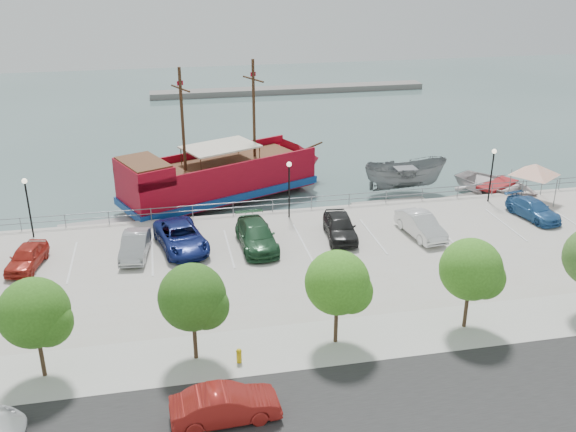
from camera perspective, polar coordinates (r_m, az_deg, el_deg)
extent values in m
plane|color=#405C58|center=(42.19, 1.88, -4.69)|extent=(160.00, 160.00, 0.00)
cube|color=#242424|center=(28.84, 9.56, -17.23)|extent=(100.00, 8.00, 0.04)
cube|color=#B6B5AF|center=(33.36, 5.91, -10.85)|extent=(100.00, 4.00, 0.05)
cylinder|color=slate|center=(48.35, -0.21, 1.53)|extent=(50.00, 0.06, 0.06)
cylinder|color=slate|center=(48.49, -0.21, 1.09)|extent=(50.00, 0.06, 0.06)
cube|color=slate|center=(95.26, 0.12, 11.15)|extent=(40.00, 3.00, 0.80)
cube|color=maroon|center=(52.92, -6.12, 3.22)|extent=(16.53, 10.93, 2.58)
cube|color=navy|center=(53.20, -6.08, 2.37)|extent=(16.92, 11.33, 0.60)
cone|color=maroon|center=(57.42, 1.50, 4.91)|extent=(4.82, 5.64, 4.76)
cube|color=maroon|center=(49.66, -12.70, 3.90)|extent=(4.72, 5.74, 1.39)
cube|color=brown|center=(49.43, -12.78, 4.71)|extent=(4.38, 5.30, 0.12)
cube|color=brown|center=(52.72, -5.71, 4.70)|extent=(13.56, 9.19, 0.15)
cube|color=maroon|center=(54.41, -7.43, 5.52)|extent=(14.61, 6.57, 0.69)
cube|color=maroon|center=(50.43, -4.85, 4.25)|extent=(14.61, 6.57, 0.69)
cylinder|color=#382111|center=(53.11, -3.06, 9.42)|extent=(0.31, 0.31, 8.14)
cylinder|color=#382111|center=(50.08, -9.36, 8.34)|extent=(0.31, 0.31, 8.14)
cylinder|color=#382111|center=(52.60, -3.11, 12.05)|extent=(1.33, 2.78, 0.14)
cylinder|color=#382111|center=(49.53, -9.55, 11.12)|extent=(1.33, 2.78, 0.14)
cube|color=beige|center=(52.16, -6.05, 6.15)|extent=(6.79, 5.77, 0.12)
cylinder|color=#382111|center=(57.47, 2.07, 6.16)|extent=(2.33, 1.14, 0.59)
imported|color=slate|center=(55.53, 10.36, 3.36)|extent=(7.26, 3.15, 2.75)
imported|color=beige|center=(56.75, 18.08, 2.34)|extent=(8.16, 8.90, 1.51)
cube|color=gray|center=(49.66, -15.46, -0.90)|extent=(7.79, 3.09, 0.43)
cube|color=gray|center=(52.60, 9.11, 0.95)|extent=(6.34, 2.07, 0.36)
cube|color=slate|center=(55.77, 16.77, 1.55)|extent=(7.39, 3.51, 0.41)
cylinder|color=slate|center=(54.44, 19.14, 2.87)|extent=(0.08, 0.08, 2.20)
cylinder|color=slate|center=(55.38, 21.68, 2.83)|extent=(0.08, 0.08, 2.20)
cylinder|color=slate|center=(52.15, 20.05, 1.89)|extent=(0.08, 0.08, 2.20)
cylinder|color=slate|center=(53.13, 22.67, 1.87)|extent=(0.08, 0.08, 2.20)
pyramid|color=white|center=(53.16, 21.18, 4.35)|extent=(4.91, 4.91, 0.90)
imported|color=maroon|center=(28.02, -5.60, -16.39)|extent=(4.67, 1.82, 1.51)
cylinder|color=#BFA00A|center=(31.47, -4.37, -12.41)|extent=(0.25, 0.25, 0.63)
sphere|color=#BFA00A|center=(31.28, -4.39, -11.91)|extent=(0.27, 0.27, 0.27)
cylinder|color=black|center=(46.85, -22.01, 0.48)|extent=(0.12, 0.12, 4.00)
sphere|color=#FFF2CC|center=(46.16, -22.39, 2.89)|extent=(0.36, 0.36, 0.36)
cylinder|color=black|center=(46.78, 0.10, 2.17)|extent=(0.12, 0.12, 4.00)
sphere|color=#FFF2CC|center=(46.09, 0.10, 4.62)|extent=(0.36, 0.36, 0.36)
cylinder|color=black|center=(52.22, 17.59, 3.30)|extent=(0.12, 0.12, 4.00)
sphere|color=#FFF2CC|center=(51.60, 17.87, 5.49)|extent=(0.36, 0.36, 0.36)
cylinder|color=#473321|center=(32.16, -21.06, -11.53)|extent=(0.20, 0.20, 2.20)
sphere|color=#2C5E17|center=(30.99, -21.65, -7.99)|extent=(3.20, 3.20, 3.20)
sphere|color=#2C5E17|center=(30.82, -20.52, -8.85)|extent=(2.20, 2.20, 2.20)
cylinder|color=#473321|center=(31.57, -8.27, -10.75)|extent=(0.20, 0.20, 2.20)
sphere|color=#285216|center=(30.38, -8.51, -7.13)|extent=(3.20, 3.20, 3.20)
sphere|color=#285216|center=(30.34, -7.29, -7.97)|extent=(2.20, 2.20, 2.20)
cylinder|color=#473321|center=(32.52, 4.28, -9.48)|extent=(0.20, 0.20, 2.20)
sphere|color=#38771C|center=(31.36, 4.41, -5.91)|extent=(3.20, 3.20, 3.20)
sphere|color=#38771C|center=(31.46, 5.59, -6.70)|extent=(2.20, 2.20, 2.20)
cylinder|color=#473321|center=(34.87, 15.54, -7.94)|extent=(0.20, 0.20, 2.20)
sphere|color=#37731D|center=(33.80, 15.95, -4.57)|extent=(3.20, 3.20, 3.20)
sphere|color=#37731D|center=(34.01, 17.00, -5.28)|extent=(2.20, 2.20, 2.20)
imported|color=#AB271C|center=(43.03, -22.21, -3.38)|extent=(2.48, 4.40, 1.41)
imported|color=#9EA0A3|center=(42.46, -13.44, -2.54)|extent=(2.08, 4.64, 1.48)
imported|color=navy|center=(42.86, -9.48, -1.84)|extent=(3.86, 6.32, 1.64)
imported|color=#1F482A|center=(42.54, -2.82, -1.75)|extent=(2.50, 5.68, 1.62)
imported|color=black|center=(44.00, 4.65, -0.92)|extent=(2.46, 5.03, 1.65)
imported|color=silver|center=(45.08, 11.72, -0.80)|extent=(2.26, 4.97, 1.58)
imported|color=#295B98|center=(50.49, 20.97, 0.57)|extent=(2.78, 4.95, 1.35)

